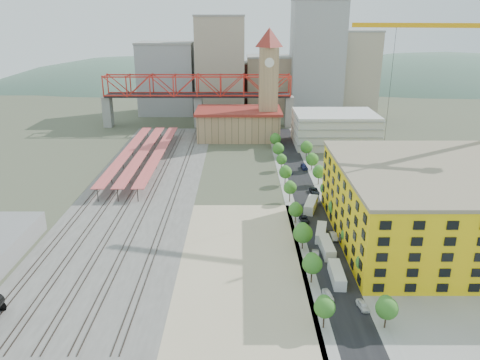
{
  "coord_description": "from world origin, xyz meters",
  "views": [
    {
      "loc": [
        -4.49,
        -125.09,
        53.08
      ],
      "look_at": [
        -4.4,
        -3.73,
        10.0
      ],
      "focal_mm": 35.0,
      "sensor_mm": 36.0,
      "label": 1
    }
  ],
  "objects_px": {
    "site_trailer_b": "(327,247)",
    "site_trailer_c": "(321,233)",
    "construction_building": "(431,205)",
    "car_0": "(328,295)",
    "clock_tower": "(269,74)",
    "site_trailer_a": "(337,275)",
    "site_trailer_d": "(311,205)"
  },
  "relations": [
    {
      "from": "clock_tower",
      "to": "site_trailer_b",
      "type": "relative_size",
      "value": 5.39
    },
    {
      "from": "site_trailer_b",
      "to": "car_0",
      "type": "bearing_deg",
      "value": -100.29
    },
    {
      "from": "construction_building",
      "to": "site_trailer_a",
      "type": "distance_m",
      "value": 33.19
    },
    {
      "from": "construction_building",
      "to": "car_0",
      "type": "relative_size",
      "value": 12.94
    },
    {
      "from": "site_trailer_b",
      "to": "site_trailer_c",
      "type": "distance_m",
      "value": 8.04
    },
    {
      "from": "clock_tower",
      "to": "site_trailer_b",
      "type": "xyz_separation_m",
      "value": [
        8.0,
        -106.72,
        -27.38
      ]
    },
    {
      "from": "site_trailer_c",
      "to": "car_0",
      "type": "distance_m",
      "value": 27.09
    },
    {
      "from": "clock_tower",
      "to": "site_trailer_c",
      "type": "relative_size",
      "value": 5.75
    },
    {
      "from": "site_trailer_a",
      "to": "site_trailer_d",
      "type": "xyz_separation_m",
      "value": [
        0.0,
        38.04,
        0.09
      ]
    },
    {
      "from": "site_trailer_b",
      "to": "site_trailer_d",
      "type": "height_order",
      "value": "site_trailer_d"
    },
    {
      "from": "construction_building",
      "to": "site_trailer_b",
      "type": "xyz_separation_m",
      "value": [
        -26.0,
        -6.72,
        -8.09
      ]
    },
    {
      "from": "site_trailer_b",
      "to": "site_trailer_a",
      "type": "bearing_deg",
      "value": -91.26
    },
    {
      "from": "construction_building",
      "to": "site_trailer_a",
      "type": "height_order",
      "value": "construction_building"
    },
    {
      "from": "site_trailer_c",
      "to": "car_0",
      "type": "bearing_deg",
      "value": -83.71
    },
    {
      "from": "site_trailer_a",
      "to": "site_trailer_c",
      "type": "height_order",
      "value": "site_trailer_a"
    },
    {
      "from": "site_trailer_b",
      "to": "site_trailer_c",
      "type": "bearing_deg",
      "value": 88.74
    },
    {
      "from": "site_trailer_b",
      "to": "car_0",
      "type": "height_order",
      "value": "site_trailer_b"
    },
    {
      "from": "construction_building",
      "to": "clock_tower",
      "type": "bearing_deg",
      "value": 108.78
    },
    {
      "from": "construction_building",
      "to": "site_trailer_b",
      "type": "relative_size",
      "value": 5.24
    },
    {
      "from": "site_trailer_a",
      "to": "site_trailer_b",
      "type": "relative_size",
      "value": 0.98
    },
    {
      "from": "clock_tower",
      "to": "site_trailer_b",
      "type": "bearing_deg",
      "value": -85.71
    },
    {
      "from": "site_trailer_a",
      "to": "site_trailer_b",
      "type": "height_order",
      "value": "site_trailer_b"
    },
    {
      "from": "clock_tower",
      "to": "car_0",
      "type": "relative_size",
      "value": 13.29
    },
    {
      "from": "site_trailer_b",
      "to": "site_trailer_c",
      "type": "height_order",
      "value": "site_trailer_b"
    },
    {
      "from": "site_trailer_b",
      "to": "car_0",
      "type": "distance_m",
      "value": 19.13
    },
    {
      "from": "construction_building",
      "to": "site_trailer_b",
      "type": "bearing_deg",
      "value": -165.5
    },
    {
      "from": "clock_tower",
      "to": "construction_building",
      "type": "distance_m",
      "value": 107.36
    },
    {
      "from": "construction_building",
      "to": "site_trailer_b",
      "type": "height_order",
      "value": "construction_building"
    },
    {
      "from": "car_0",
      "to": "site_trailer_d",
      "type": "bearing_deg",
      "value": 76.68
    },
    {
      "from": "clock_tower",
      "to": "car_0",
      "type": "xyz_separation_m",
      "value": [
        5.0,
        -125.6,
        -28.03
      ]
    },
    {
      "from": "construction_building",
      "to": "site_trailer_d",
      "type": "distance_m",
      "value": 33.23
    },
    {
      "from": "construction_building",
      "to": "site_trailer_b",
      "type": "distance_m",
      "value": 28.05
    }
  ]
}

